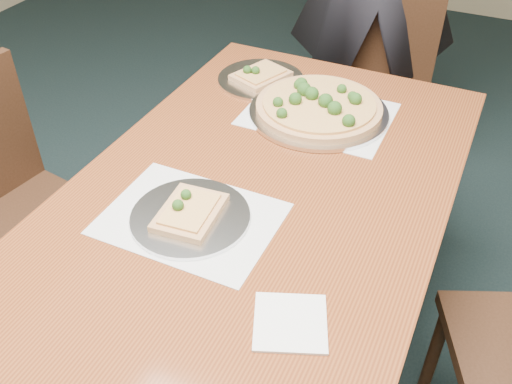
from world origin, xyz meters
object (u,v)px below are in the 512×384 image
at_px(pizza_pan, 319,107).
at_px(dining_table, 256,220).
at_px(chair_far, 375,88).
at_px(slice_plate_near, 190,214).
at_px(chair_left, 8,203).
at_px(slice_plate_far, 261,77).

bearing_deg(pizza_pan, dining_table, -91.66).
height_order(chair_far, slice_plate_near, chair_far).
relative_size(dining_table, chair_far, 1.65).
bearing_deg(dining_table, chair_far, 88.48).
relative_size(chair_left, slice_plate_near, 3.25).
bearing_deg(slice_plate_near, chair_far, 84.16).
distance_m(chair_left, slice_plate_far, 0.88).
xyz_separation_m(chair_far, chair_left, (-0.82, -1.18, 0.00)).
relative_size(chair_far, pizza_pan, 2.21).
bearing_deg(slice_plate_near, slice_plate_far, 101.04).
distance_m(dining_table, chair_left, 0.81).
relative_size(dining_table, chair_left, 1.65).
height_order(chair_far, pizza_pan, chair_far).
xyz_separation_m(dining_table, pizza_pan, (0.01, 0.41, 0.12)).
bearing_deg(pizza_pan, slice_plate_far, 154.15).
distance_m(dining_table, chair_far, 1.08).
relative_size(chair_far, chair_left, 1.00).
bearing_deg(dining_table, pizza_pan, 88.34).
bearing_deg(chair_left, dining_table, -73.90).
distance_m(dining_table, slice_plate_near, 0.21).
relative_size(pizza_pan, slice_plate_near, 1.47).
height_order(chair_left, slice_plate_near, chair_left).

